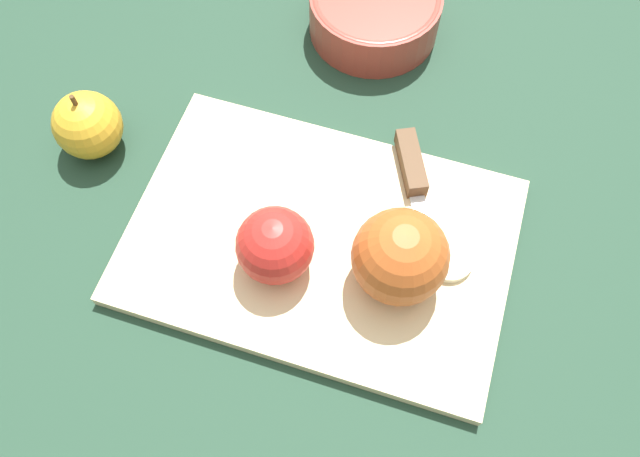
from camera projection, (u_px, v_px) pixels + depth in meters
name	position (u px, v px, depth m)	size (l,w,h in m)	color
ground_plane	(320.00, 244.00, 0.63)	(4.00, 4.00, 0.00)	#1E3828
cutting_board	(320.00, 241.00, 0.62)	(0.39, 0.27, 0.02)	#D1B789
apple_half_left	(275.00, 246.00, 0.57)	(0.07, 0.07, 0.07)	red
apple_half_right	(400.00, 257.00, 0.56)	(0.09, 0.09, 0.09)	#AD4C1E
knife	(413.00, 170.00, 0.64)	(0.09, 0.14, 0.02)	silver
apple_slice	(448.00, 258.00, 0.60)	(0.05, 0.05, 0.01)	beige
apple_whole	(88.00, 125.00, 0.65)	(0.07, 0.07, 0.08)	gold
bowl	(375.00, 11.00, 0.73)	(0.15, 0.15, 0.05)	#99382D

